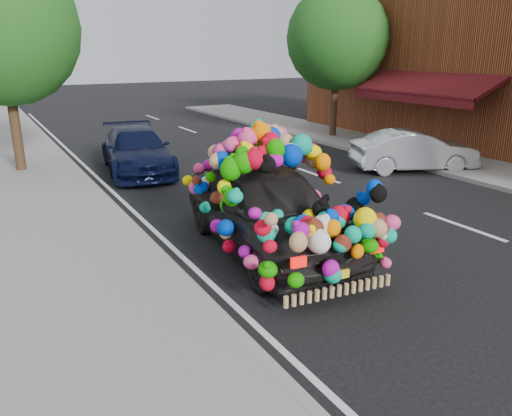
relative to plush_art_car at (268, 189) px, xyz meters
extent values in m
plane|color=black|center=(0.51, -0.93, -1.14)|extent=(100.00, 100.00, 0.00)
cube|color=gray|center=(-3.79, -0.93, -1.08)|extent=(4.00, 60.00, 0.12)
cube|color=gray|center=(-1.84, -0.93, -1.07)|extent=(0.15, 60.00, 0.13)
cube|color=gray|center=(8.71, 2.07, -1.08)|extent=(3.00, 40.00, 0.12)
cube|color=#530F14|center=(9.21, 5.07, 1.21)|extent=(1.62, 5.20, 0.75)
cube|color=#530F14|center=(8.46, 5.07, 0.81)|extent=(0.06, 5.20, 0.35)
cylinder|color=#332114|center=(-3.29, 8.57, 0.23)|extent=(0.28, 0.28, 2.73)
sphere|color=#1C5617|center=(-3.29, 8.57, 2.89)|extent=(4.20, 4.20, 4.20)
cylinder|color=#332114|center=(8.51, 9.07, 0.18)|extent=(0.28, 0.28, 2.64)
sphere|color=#1C5617|center=(8.51, 9.07, 2.76)|extent=(4.00, 4.00, 4.00)
imported|color=black|center=(0.00, 0.00, -0.36)|extent=(2.29, 4.75, 1.56)
cube|color=red|center=(-0.85, -2.24, -0.36)|extent=(0.22, 0.08, 0.14)
cube|color=red|center=(0.40, -2.36, -0.36)|extent=(0.22, 0.08, 0.14)
cube|color=yellow|center=(-0.23, -2.31, -0.66)|extent=(0.34, 0.07, 0.12)
imported|color=black|center=(-0.26, 7.10, -0.50)|extent=(2.40, 4.59, 1.27)
imported|color=silver|center=(6.96, 3.18, -0.54)|extent=(3.85, 2.56, 1.20)
camera|label=1|loc=(-4.32, -7.23, 2.31)|focal=35.00mm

